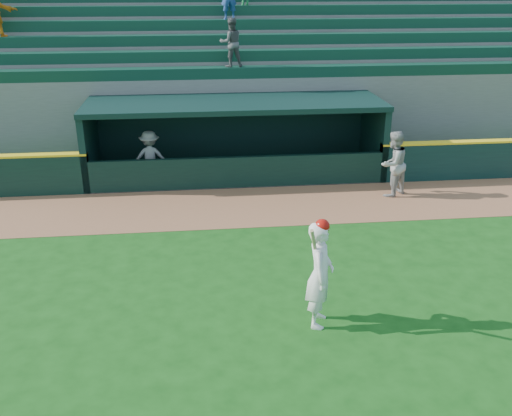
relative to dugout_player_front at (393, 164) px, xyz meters
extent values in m
plane|color=#144A12|center=(-4.48, -5.34, -0.98)|extent=(120.00, 120.00, 0.00)
cube|color=#915A3A|center=(-4.48, -0.44, -0.98)|extent=(40.00, 3.00, 0.01)
imported|color=#969792|center=(0.00, 0.00, 0.00)|extent=(1.21, 1.15, 1.96)
imported|color=gray|center=(-7.19, 1.89, -0.14)|extent=(1.10, 0.64, 1.69)
cube|color=#63625E|center=(-4.48, 2.36, -0.96)|extent=(9.00, 2.60, 0.04)
cube|color=black|center=(-9.08, 2.36, 0.17)|extent=(0.20, 2.60, 2.30)
cube|color=black|center=(0.12, 2.36, 0.17)|extent=(0.20, 2.60, 2.30)
cube|color=black|center=(-4.48, 3.66, 0.17)|extent=(9.40, 0.20, 2.30)
cube|color=black|center=(-4.48, 2.36, 1.40)|extent=(9.40, 2.80, 0.16)
cube|color=black|center=(-4.48, 1.14, -0.48)|extent=(9.00, 0.16, 1.00)
cube|color=brown|center=(-4.48, 3.16, -0.73)|extent=(8.40, 0.45, 0.10)
cube|color=slate|center=(-4.48, 4.18, 0.47)|extent=(34.00, 0.85, 2.91)
cube|color=#0F3828|center=(-4.48, 4.06, 2.11)|extent=(34.00, 0.60, 0.36)
cube|color=slate|center=(-4.48, 5.03, 0.70)|extent=(34.00, 0.85, 3.36)
cube|color=#0F3828|center=(-4.48, 4.91, 2.56)|extent=(34.00, 0.60, 0.36)
cube|color=slate|center=(-4.48, 5.88, 0.92)|extent=(34.00, 0.85, 3.81)
cube|color=#0F3828|center=(-4.48, 5.76, 3.01)|extent=(34.00, 0.60, 0.36)
cube|color=slate|center=(-4.48, 6.73, 1.15)|extent=(34.00, 0.85, 4.26)
cube|color=#0F3828|center=(-4.48, 6.61, 3.46)|extent=(34.00, 0.60, 0.36)
cube|color=slate|center=(-4.48, 7.58, 1.37)|extent=(34.00, 0.85, 4.71)
cube|color=#0F3828|center=(-4.48, 7.46, 3.91)|extent=(34.00, 0.60, 0.36)
cube|color=slate|center=(-4.48, 8.43, 1.60)|extent=(34.00, 0.85, 5.16)
cube|color=slate|center=(-4.48, 9.28, 1.82)|extent=(34.00, 0.85, 5.61)
cube|color=slate|center=(-4.48, 9.86, 1.82)|extent=(34.50, 0.30, 5.61)
imported|color=#505050|center=(-4.45, 4.08, 3.08)|extent=(0.86, 0.73, 1.57)
imported|color=white|center=(-3.59, -6.44, 0.06)|extent=(0.68, 0.86, 2.08)
sphere|color=#B21109|center=(-3.59, -6.44, 1.02)|extent=(0.27, 0.27, 0.27)
cylinder|color=tan|center=(-3.77, -6.66, 0.79)|extent=(0.27, 0.48, 0.76)
camera|label=1|loc=(-5.77, -15.48, 5.15)|focal=40.00mm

